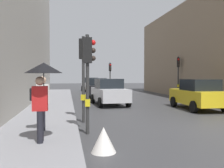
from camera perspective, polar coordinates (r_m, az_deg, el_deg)
ground_plane at (r=10.00m, az=22.78°, el=-9.52°), size 120.00×120.00×0.00m
sidewalk_kerb at (r=14.38m, az=-13.95°, el=-5.68°), size 2.65×40.00×0.16m
traffic_light_mid_street at (r=23.82m, az=14.83°, el=3.27°), size 0.33×0.45×3.74m
traffic_light_far_median at (r=28.13m, az=-0.43°, el=2.71°), size 0.25×0.43×3.46m
traffic_light_near_right at (r=10.52m, az=-6.41°, el=4.72°), size 0.45×0.35×3.59m
traffic_light_near_left at (r=8.38m, az=-5.45°, el=4.17°), size 0.43×0.25×3.31m
car_silver_hatchback at (r=16.93m, az=-0.63°, el=-1.80°), size 2.26×4.32×1.76m
car_white_compact at (r=32.14m, az=-4.91°, el=-0.11°), size 2.19×4.29×1.76m
car_dark_suv at (r=23.36m, az=-3.26°, el=-0.81°), size 2.24×4.31×1.76m
car_yellow_taxi at (r=15.45m, az=18.97°, el=-2.24°), size 2.10×4.24×1.76m
pedestrian_with_umbrella at (r=6.95m, az=-15.51°, el=0.93°), size 1.00×1.00×2.14m
pedestrian_with_black_backpack at (r=8.60m, az=-15.79°, el=-3.44°), size 0.62×0.36×1.77m
warning_sign_triangle at (r=6.50m, az=-1.93°, el=-12.55°), size 0.64×0.64×0.65m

